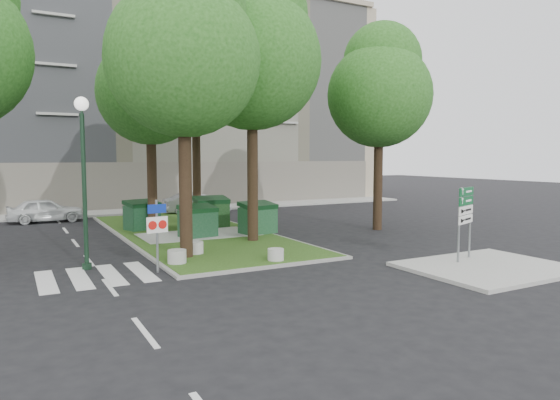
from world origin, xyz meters
TOP-DOWN VIEW (x-y plane):
  - ground at (0.00, 0.00)m, footprint 120.00×120.00m
  - median_island at (0.50, 8.00)m, footprint 6.00×16.00m
  - median_kerb at (0.50, 8.00)m, footprint 6.30×16.30m
  - sidewalk_corner at (6.50, -3.50)m, footprint 5.00×4.00m
  - building_sidewalk at (0.00, 18.50)m, footprint 42.00×3.00m
  - zebra_crossing at (-3.75, 1.50)m, footprint 5.00×3.00m
  - apartment_building at (0.00, 26.00)m, footprint 41.00×12.00m
  - tree_median_near_left at (-1.41, 2.56)m, footprint 5.20×5.20m
  - tree_median_near_right at (2.09, 4.56)m, footprint 5.60×5.60m
  - tree_median_mid at (-0.91, 9.06)m, footprint 4.80×4.80m
  - tree_median_far at (2.29, 12.06)m, footprint 5.80×5.80m
  - tree_street_right at (9.09, 5.06)m, footprint 5.00×5.00m
  - dumpster_a at (-1.31, 9.81)m, footprint 1.76×1.45m
  - dumpster_b at (0.29, 6.44)m, footprint 1.66×1.28m
  - dumpster_c at (1.89, 9.05)m, footprint 1.69×1.22m
  - dumpster_d at (3.00, 6.08)m, footprint 1.71×1.32m
  - bollard_left at (-2.10, 1.64)m, footprint 0.60×0.60m
  - bollard_right at (0.94, 0.50)m, footprint 0.54×0.54m
  - bollard_mid at (-1.05, 2.91)m, footprint 0.59×0.59m
  - litter_bin at (3.20, 8.19)m, footprint 0.45×0.45m
  - street_lamp at (-4.74, 2.65)m, footprint 0.43×0.43m
  - traffic_sign_pole at (-2.87, 1.13)m, footprint 0.68×0.14m
  - directional_sign at (6.54, -2.46)m, footprint 1.15×0.48m
  - car_white at (-5.12, 15.84)m, footprint 3.92×1.63m
  - car_silver at (3.50, 15.77)m, footprint 4.14×1.64m

SIDE VIEW (x-z plane):
  - ground at x=0.00m, z-range 0.00..0.00m
  - zebra_crossing at x=-3.75m, z-range 0.00..0.01m
  - median_kerb at x=0.50m, z-range 0.00..0.10m
  - median_island at x=0.50m, z-range 0.00..0.12m
  - sidewalk_corner at x=6.50m, z-range 0.00..0.12m
  - building_sidewalk at x=0.00m, z-range 0.00..0.12m
  - bollard_right at x=0.94m, z-range 0.12..0.51m
  - bollard_mid at x=-1.05m, z-range 0.12..0.54m
  - bollard_left at x=-2.10m, z-range 0.12..0.55m
  - litter_bin at x=3.20m, z-range 0.12..0.91m
  - car_white at x=-5.12m, z-range 0.00..1.33m
  - car_silver at x=3.50m, z-range 0.00..1.34m
  - dumpster_b at x=0.29m, z-range 0.09..1.49m
  - dumpster_a at x=-1.31m, z-range 0.09..1.50m
  - dumpster_d at x=3.00m, z-range 0.09..1.54m
  - dumpster_c at x=1.89m, z-range 0.09..1.61m
  - traffic_sign_pole at x=-2.87m, z-range 0.32..2.58m
  - directional_sign at x=6.54m, z-range 0.52..2.96m
  - street_lamp at x=-4.74m, z-range 0.70..6.13m
  - tree_median_mid at x=-0.91m, z-range 1.98..11.97m
  - tree_street_right at x=9.09m, z-range 1.95..12.02m
  - tree_median_near_left at x=-1.41m, z-range 2.05..12.58m
  - tree_median_near_right at x=2.09m, z-range 2.26..13.72m
  - apartment_building at x=0.00m, z-range 0.00..16.00m
  - tree_median_far at x=2.29m, z-range 2.36..14.28m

